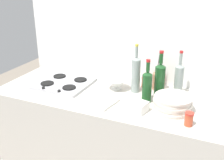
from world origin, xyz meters
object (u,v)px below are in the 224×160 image
Objects in this scene: utensil_crock at (159,81)px; cutting_board at (97,101)px; wine_bottle_mid_right at (147,86)px; plate_stack at (173,103)px; condiment_jar_rear at (146,81)px; stovetop_hob at (64,83)px; wine_bottle_rightmost at (179,78)px; mixing_bowl at (116,84)px; condiment_jar_front at (189,119)px; wine_bottle_leftmost at (136,74)px; wine_bottle_mid_left at (160,80)px; butter_dish at (137,106)px.

utensil_crock is 1.20× the size of cutting_board.
plate_stack is at bearing -16.63° from wine_bottle_mid_right.
stovetop_hob is at bearing -160.32° from condiment_jar_rear.
wine_bottle_rightmost is at bearing 35.79° from cutting_board.
utensil_crock is at bearing 84.91° from wine_bottle_mid_right.
mixing_bowl is 1.68× the size of condiment_jar_rear.
condiment_jar_front is at bearing -70.60° from wine_bottle_rightmost.
utensil_crock is at bearing 49.12° from cutting_board.
mixing_bowl is at bearing -146.14° from condiment_jar_rear.
wine_bottle_leftmost is 0.16m from condiment_jar_rear.
wine_bottle_mid_left reaches higher than utensil_crock.
utensil_crock is at bearing 17.13° from stovetop_hob.
utensil_crock is (0.02, 0.25, -0.05)m from wine_bottle_mid_right.
wine_bottle_mid_right is (0.13, -0.14, -0.02)m from wine_bottle_leftmost.
mixing_bowl is (0.43, 0.09, 0.03)m from stovetop_hob.
cutting_board is (-0.38, -0.26, -0.13)m from wine_bottle_mid_left.
wine_bottle_mid_left is 2.66× the size of butter_dish.
wine_bottle_rightmost is at bearing 93.84° from plate_stack.
mixing_bowl is (-0.47, -0.10, -0.08)m from wine_bottle_rightmost.
cutting_board is at bearing -144.21° from wine_bottle_rightmost.
stovetop_hob is 0.67m from condiment_jar_rear.
condiment_jar_front is (0.27, -0.32, -0.10)m from wine_bottle_mid_left.
wine_bottle_rightmost reaches higher than utensil_crock.
wine_bottle_mid_left reaches higher than condiment_jar_front.
wine_bottle_mid_right is at bearing -95.09° from utensil_crock.
utensil_crock is 2.90× the size of condiment_jar_rear.
utensil_crock reaches higher than butter_dish.
condiment_jar_front is at bearing -36.90° from wine_bottle_leftmost.
utensil_crock is (-0.18, 0.31, 0.02)m from plate_stack.
plate_stack reaches higher than stovetop_hob.
mixing_bowl reaches higher than butter_dish.
stovetop_hob is 1.16× the size of wine_bottle_mid_left.
wine_bottle_mid_right reaches higher than stovetop_hob.
wine_bottle_mid_left is 0.16m from utensil_crock.
wine_bottle_leftmost is 4.31× the size of condiment_jar_front.
wine_bottle_leftmost is 1.20× the size of utensil_crock.
plate_stack is 2.99× the size of condiment_jar_front.
utensil_crock is at bearing 119.69° from plate_stack.
wine_bottle_mid_right is at bearing -46.30° from wine_bottle_leftmost.
condiment_jar_rear reaches higher than stovetop_hob.
wine_bottle_rightmost is (-0.02, 0.28, 0.08)m from plate_stack.
stovetop_hob is at bearing 177.99° from wine_bottle_mid_right.
stovetop_hob is 2.27× the size of mixing_bowl.
plate_stack is at bearing -5.30° from stovetop_hob.
stovetop_hob is 1.32× the size of utensil_crock.
stovetop_hob is 0.79m from wine_bottle_mid_left.
utensil_crock is at bearing 84.51° from butter_dish.
wine_bottle_rightmost is (0.18, 0.22, 0.01)m from wine_bottle_mid_right.
wine_bottle_mid_right is 0.26m from utensil_crock.
wine_bottle_mid_right is 0.93× the size of wine_bottle_rightmost.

